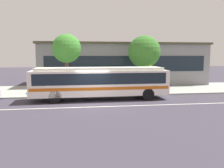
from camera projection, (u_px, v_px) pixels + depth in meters
The scene contains 10 objects.
ground_plane at pixel (94, 105), 17.87m from camera, with size 120.00×120.00×0.00m, color #393540.
sidewalk_slab at pixel (89, 90), 25.15m from camera, with size 60.00×8.00×0.12m, color #999D94.
lane_stripe_center at pixel (95, 107), 17.08m from camera, with size 56.00×0.16×0.01m, color silver.
transit_bus at pixel (100, 81), 19.81m from camera, with size 11.22×2.66×2.67m.
pedestrian_waiting_near_sign at pixel (121, 83), 22.23m from camera, with size 0.47×0.47×1.75m.
pedestrian_walking_along_curb at pixel (59, 84), 21.22m from camera, with size 0.41×0.41×1.71m.
bus_stop_sign at pixel (151, 75), 22.43m from camera, with size 0.15×0.44×2.65m.
street_tree_near_stop at pixel (67, 49), 23.14m from camera, with size 2.79×2.79×5.60m.
street_tree_mid_block at pixel (144, 52), 24.44m from camera, with size 3.29×3.29×5.55m.
station_building at pixel (121, 64), 30.99m from camera, with size 20.38×8.37×5.16m.
Camera 1 is at (-1.19, -17.57, 3.64)m, focal length 38.52 mm.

